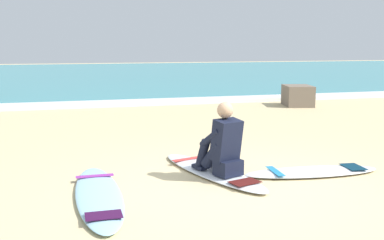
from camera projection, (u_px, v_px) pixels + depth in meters
ground_plane at (238, 188)px, 5.56m from camera, size 80.00×80.00×0.00m
sea at (100, 74)px, 26.40m from camera, size 80.00×28.00×0.10m
breaking_foam at (136, 103)px, 13.38m from camera, size 80.00×0.90×0.11m
surfboard_main at (212, 171)px, 6.19m from camera, size 1.14×2.31×0.08m
surfer_seated at (222, 146)px, 5.91m from camera, size 0.56×0.77×0.95m
surfboard_spare_near at (98, 195)px, 5.21m from camera, size 0.53×2.36×0.08m
surfboard_spare_far at (312, 172)px, 6.17m from camera, size 1.94×0.67×0.08m
shoreline_rock at (298, 96)px, 13.07m from camera, size 0.96×1.13×0.59m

